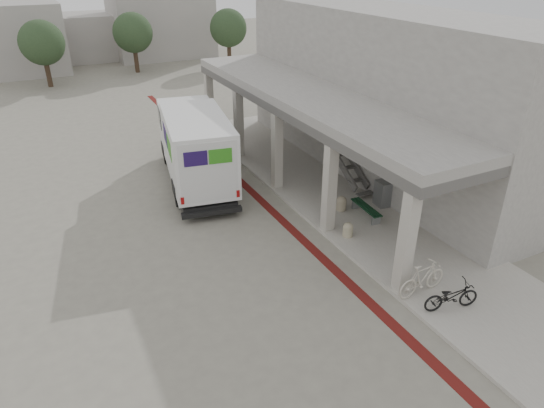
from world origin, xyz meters
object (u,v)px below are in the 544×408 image
bench (366,209)px  fedex_truck (195,145)px  utility_cabinet (383,193)px  bicycle_black (451,296)px  bicycle_cream (422,278)px

bench → fedex_truck: bearing=131.3°
utility_cabinet → bench: bearing=-153.5°
utility_cabinet → bicycle_black: (-2.25, -5.90, -0.08)m
fedex_truck → utility_cabinet: 8.10m
fedex_truck → bicycle_black: bearing=-63.1°
bicycle_black → bicycle_cream: bearing=29.3°
bench → bicycle_black: 5.58m
bench → bicycle_cream: size_ratio=0.97×
bench → bicycle_cream: (-1.40, -4.56, 0.24)m
fedex_truck → bench: 7.74m
bench → bicycle_cream: bearing=-103.1°
bench → bicycle_cream: bicycle_cream is taller
fedex_truck → bench: fedex_truck is taller
bicycle_black → bench: bearing=1.8°
utility_cabinet → fedex_truck: bearing=140.0°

